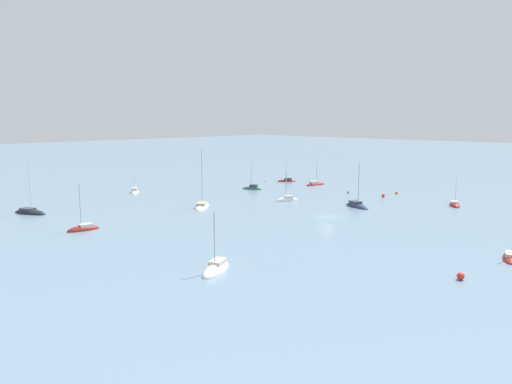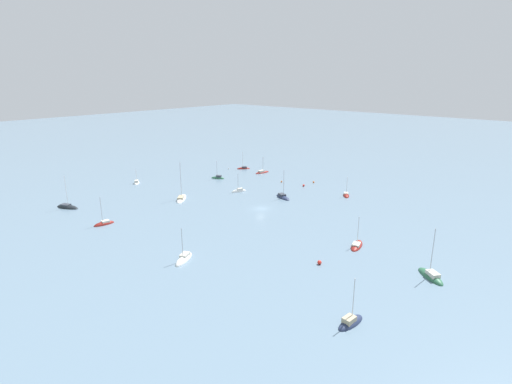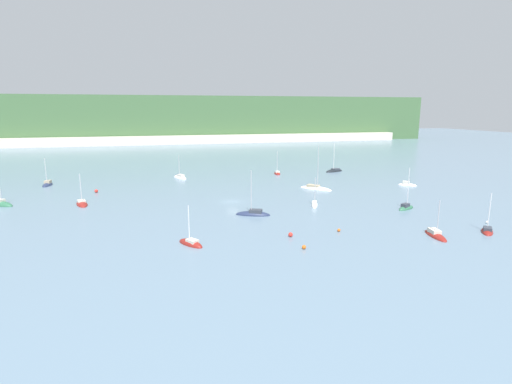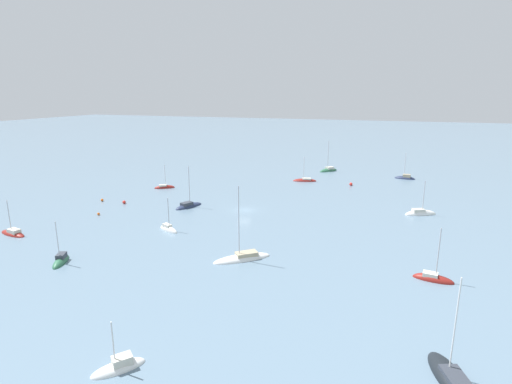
{
  "view_description": "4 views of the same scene",
  "coord_description": "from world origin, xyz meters",
  "px_view_note": "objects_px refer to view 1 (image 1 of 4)",
  "views": [
    {
      "loc": [
        -50.97,
        72.23,
        17.67
      ],
      "look_at": [
        14.22,
        3.58,
        3.45
      ],
      "focal_mm": 35.0,
      "sensor_mm": 36.0,
      "label": 1
    },
    {
      "loc": [
        -68.61,
        81.01,
        36.07
      ],
      "look_at": [
        5.6,
        -4.37,
        2.84
      ],
      "focal_mm": 28.0,
      "sensor_mm": 36.0,
      "label": 2
    },
    {
      "loc": [
        -17.03,
        -86.1,
        20.38
      ],
      "look_at": [
        5.06,
        -1.68,
        2.32
      ],
      "focal_mm": 28.0,
      "sensor_mm": 36.0,
      "label": 3
    },
    {
      "loc": [
        75.37,
        29.28,
        24.13
      ],
      "look_at": [
        -1.6,
        2.03,
        3.77
      ],
      "focal_mm": 28.0,
      "sensor_mm": 36.0,
      "label": 4
    }
  ],
  "objects_px": {
    "sailboat_3": "(30,213)",
    "sailboat_5": "(315,185)",
    "sailboat_13": "(287,200)",
    "sailboat_12": "(287,181)",
    "mooring_buoy_0": "(461,276)",
    "sailboat_4": "(512,258)",
    "mooring_buoy_3": "(383,195)",
    "sailboat_6": "(455,206)",
    "sailboat_1": "(252,189)",
    "mooring_buoy_4": "(348,192)",
    "mooring_buoy_1": "(396,193)",
    "sailboat_2": "(216,270)",
    "sailboat_9": "(135,192)",
    "sailboat_10": "(83,230)",
    "sailboat_0": "(202,207)",
    "sailboat_8": "(357,206)",
    "mooring_buoy_2": "(265,181)"
  },
  "relations": [
    {
      "from": "mooring_buoy_2",
      "to": "mooring_buoy_3",
      "type": "xyz_separation_m",
      "value": [
        -37.34,
        1.73,
        0.12
      ]
    },
    {
      "from": "sailboat_2",
      "to": "sailboat_9",
      "type": "relative_size",
      "value": 1.46
    },
    {
      "from": "sailboat_9",
      "to": "sailboat_10",
      "type": "xyz_separation_m",
      "value": [
        -28.51,
        27.9,
        -0.04
      ]
    },
    {
      "from": "mooring_buoy_3",
      "to": "mooring_buoy_1",
      "type": "bearing_deg",
      "value": -90.22
    },
    {
      "from": "sailboat_12",
      "to": "mooring_buoy_0",
      "type": "xyz_separation_m",
      "value": [
        -68.37,
        51.82,
        0.32
      ]
    },
    {
      "from": "sailboat_0",
      "to": "sailboat_13",
      "type": "bearing_deg",
      "value": -64.44
    },
    {
      "from": "sailboat_10",
      "to": "mooring_buoy_1",
      "type": "relative_size",
      "value": 13.01
    },
    {
      "from": "mooring_buoy_1",
      "to": "mooring_buoy_3",
      "type": "xyz_separation_m",
      "value": [
        0.02,
        6.05,
        0.06
      ]
    },
    {
      "from": "sailboat_8",
      "to": "sailboat_5",
      "type": "bearing_deg",
      "value": 164.08
    },
    {
      "from": "sailboat_8",
      "to": "mooring_buoy_0",
      "type": "xyz_separation_m",
      "value": [
        -32.68,
        30.93,
        0.31
      ]
    },
    {
      "from": "sailboat_2",
      "to": "sailboat_4",
      "type": "relative_size",
      "value": 1.06
    },
    {
      "from": "sailboat_0",
      "to": "sailboat_10",
      "type": "relative_size",
      "value": 1.49
    },
    {
      "from": "mooring_buoy_4",
      "to": "mooring_buoy_2",
      "type": "bearing_deg",
      "value": -4.62
    },
    {
      "from": "sailboat_3",
      "to": "sailboat_0",
      "type": "bearing_deg",
      "value": 35.32
    },
    {
      "from": "sailboat_6",
      "to": "mooring_buoy_1",
      "type": "bearing_deg",
      "value": -144.16
    },
    {
      "from": "mooring_buoy_0",
      "to": "sailboat_9",
      "type": "bearing_deg",
      "value": -7.85
    },
    {
      "from": "sailboat_3",
      "to": "sailboat_4",
      "type": "relative_size",
      "value": 1.37
    },
    {
      "from": "sailboat_5",
      "to": "mooring_buoy_4",
      "type": "height_order",
      "value": "sailboat_5"
    },
    {
      "from": "sailboat_10",
      "to": "sailboat_12",
      "type": "relative_size",
      "value": 1.1
    },
    {
      "from": "sailboat_5",
      "to": "sailboat_13",
      "type": "relative_size",
      "value": 0.97
    },
    {
      "from": "mooring_buoy_2",
      "to": "mooring_buoy_1",
      "type": "bearing_deg",
      "value": -173.41
    },
    {
      "from": "sailboat_8",
      "to": "sailboat_10",
      "type": "relative_size",
      "value": 1.19
    },
    {
      "from": "sailboat_3",
      "to": "sailboat_5",
      "type": "distance_m",
      "value": 69.79
    },
    {
      "from": "sailboat_10",
      "to": "sailboat_9",
      "type": "bearing_deg",
      "value": -126.23
    },
    {
      "from": "mooring_buoy_0",
      "to": "mooring_buoy_2",
      "type": "distance_m",
      "value": 86.72
    },
    {
      "from": "mooring_buoy_1",
      "to": "mooring_buoy_4",
      "type": "xyz_separation_m",
      "value": [
        8.93,
        6.61,
        -0.04
      ]
    },
    {
      "from": "sailboat_4",
      "to": "mooring_buoy_3",
      "type": "xyz_separation_m",
      "value": [
        36.62,
        -32.92,
        0.3
      ]
    },
    {
      "from": "sailboat_1",
      "to": "sailboat_12",
      "type": "relative_size",
      "value": 0.97
    },
    {
      "from": "mooring_buoy_1",
      "to": "sailboat_3",
      "type": "bearing_deg",
      "value": 61.2
    },
    {
      "from": "mooring_buoy_4",
      "to": "mooring_buoy_0",
      "type": "bearing_deg",
      "value": 134.27
    },
    {
      "from": "sailboat_3",
      "to": "sailboat_13",
      "type": "xyz_separation_m",
      "value": [
        -25.51,
        -43.68,
        0.02
      ]
    },
    {
      "from": "sailboat_2",
      "to": "sailboat_8",
      "type": "relative_size",
      "value": 0.83
    },
    {
      "from": "mooring_buoy_0",
      "to": "mooring_buoy_2",
      "type": "relative_size",
      "value": 1.68
    },
    {
      "from": "sailboat_4",
      "to": "sailboat_5",
      "type": "xyz_separation_m",
      "value": [
        59.76,
        -38.64,
        0.04
      ]
    },
    {
      "from": "sailboat_0",
      "to": "mooring_buoy_4",
      "type": "xyz_separation_m",
      "value": [
        -10.84,
        -35.62,
        0.16
      ]
    },
    {
      "from": "sailboat_13",
      "to": "mooring_buoy_0",
      "type": "xyz_separation_m",
      "value": [
        -47.37,
        26.93,
        0.32
      ]
    },
    {
      "from": "sailboat_5",
      "to": "mooring_buoy_1",
      "type": "relative_size",
      "value": 10.84
    },
    {
      "from": "sailboat_1",
      "to": "sailboat_0",
      "type": "bearing_deg",
      "value": 86.35
    },
    {
      "from": "sailboat_8",
      "to": "mooring_buoy_0",
      "type": "height_order",
      "value": "sailboat_8"
    },
    {
      "from": "sailboat_2",
      "to": "sailboat_6",
      "type": "bearing_deg",
      "value": 151.5
    },
    {
      "from": "mooring_buoy_4",
      "to": "sailboat_3",
      "type": "bearing_deg",
      "value": 65.09
    },
    {
      "from": "sailboat_5",
      "to": "sailboat_9",
      "type": "relative_size",
      "value": 1.23
    },
    {
      "from": "sailboat_0",
      "to": "mooring_buoy_1",
      "type": "height_order",
      "value": "sailboat_0"
    },
    {
      "from": "sailboat_2",
      "to": "mooring_buoy_1",
      "type": "bearing_deg",
      "value": 165.15
    },
    {
      "from": "sailboat_6",
      "to": "sailboat_9",
      "type": "relative_size",
      "value": 1.26
    },
    {
      "from": "sailboat_9",
      "to": "sailboat_13",
      "type": "xyz_separation_m",
      "value": [
        -33.94,
        -15.72,
        -0.03
      ]
    },
    {
      "from": "mooring_buoy_0",
      "to": "mooring_buoy_1",
      "type": "height_order",
      "value": "mooring_buoy_0"
    },
    {
      "from": "sailboat_3",
      "to": "sailboat_6",
      "type": "relative_size",
      "value": 1.49
    },
    {
      "from": "sailboat_6",
      "to": "sailboat_1",
      "type": "bearing_deg",
      "value": -108.97
    },
    {
      "from": "mooring_buoy_0",
      "to": "sailboat_2",
      "type": "bearing_deg",
      "value": 36.81
    }
  ]
}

